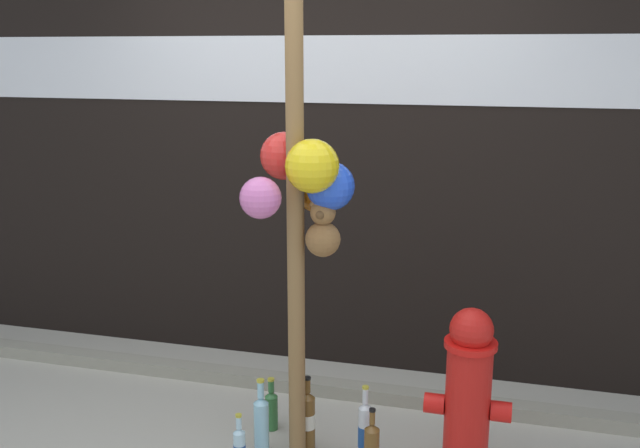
{
  "coord_description": "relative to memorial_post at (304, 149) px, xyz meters",
  "views": [
    {
      "loc": [
        1.08,
        -2.7,
        1.99
      ],
      "look_at": [
        0.27,
        0.34,
        1.21
      ],
      "focal_mm": 39.7,
      "sensor_mm": 36.0,
      "label": 1
    }
  ],
  "objects": [
    {
      "name": "curb_strip",
      "position": [
        -0.19,
        0.67,
        -1.52
      ],
      "size": [
        8.0,
        0.12,
        0.08
      ],
      "primitive_type": "cube",
      "color": "gray",
      "rests_on": "ground_plane"
    },
    {
      "name": "bottle_1",
      "position": [
        -0.22,
        -0.03,
        -1.39
      ],
      "size": [
        0.08,
        0.08,
        0.4
      ],
      "color": "#93CCE0",
      "rests_on": "ground_plane"
    },
    {
      "name": "bottle_4",
      "position": [
        -0.25,
        0.2,
        -1.44
      ],
      "size": [
        0.07,
        0.07,
        0.29
      ],
      "color": "#337038",
      "rests_on": "ground_plane"
    },
    {
      "name": "building_wall",
      "position": [
        -0.19,
        1.21,
        0.23
      ],
      "size": [
        10.0,
        0.21,
        3.57
      ],
      "color": "black",
      "rests_on": "ground_plane"
    },
    {
      "name": "memorial_post",
      "position": [
        0.0,
        0.0,
        0.0
      ],
      "size": [
        0.62,
        0.55,
        2.77
      ],
      "color": "olive",
      "rests_on": "ground_plane"
    },
    {
      "name": "fire_hydrant",
      "position": [
        0.79,
        0.0,
        -1.12
      ],
      "size": [
        0.4,
        0.24,
        0.86
      ],
      "color": "red",
      "rests_on": "ground_plane"
    },
    {
      "name": "bottle_5",
      "position": [
        -0.28,
        -0.19,
        -1.44
      ],
      "size": [
        0.06,
        0.06,
        0.29
      ],
      "color": "#B2DBEA",
      "rests_on": "ground_plane"
    },
    {
      "name": "bottle_3",
      "position": [
        -0.01,
        0.07,
        -1.39
      ],
      "size": [
        0.08,
        0.08,
        0.39
      ],
      "color": "brown",
      "rests_on": "ground_plane"
    },
    {
      "name": "bottle_0",
      "position": [
        0.3,
        0.03,
        -1.4
      ],
      "size": [
        0.07,
        0.07,
        0.4
      ],
      "color": "silver",
      "rests_on": "ground_plane"
    }
  ]
}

